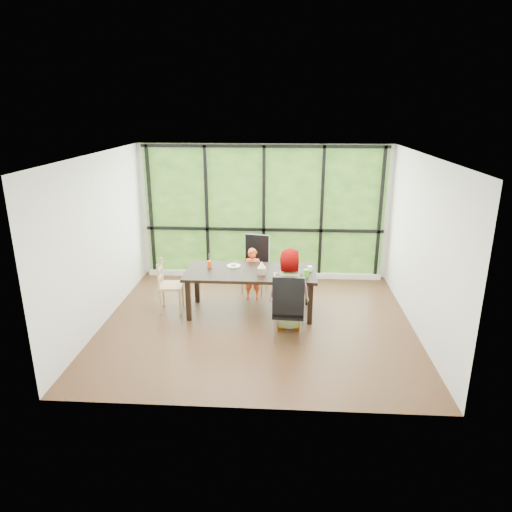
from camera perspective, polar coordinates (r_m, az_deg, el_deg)
name	(u,v)px	position (r m, az deg, el deg)	size (l,w,h in m)	color
ground	(257,323)	(7.61, 0.15, -8.26)	(5.00, 5.00, 0.00)	black
back_wall	(264,212)	(9.29, 0.98, 5.47)	(5.00, 5.00, 0.00)	silver
foliage_backdrop	(264,212)	(9.28, 0.98, 5.44)	(4.80, 0.02, 2.65)	#224C17
window_mullions	(264,213)	(9.24, 0.97, 5.39)	(4.80, 0.06, 2.65)	black
window_sill	(263,274)	(9.57, 0.92, -2.28)	(4.80, 0.12, 0.10)	silver
dining_table	(251,292)	(7.84, -0.69, -4.46)	(2.18, 0.97, 0.75)	black
chair_window_leather	(255,265)	(8.63, -0.17, -1.12)	(0.46, 0.46, 1.08)	black
chair_interior_leather	(289,306)	(6.90, 4.07, -6.24)	(0.46, 0.46, 1.08)	black
chair_end_beech	(171,286)	(8.03, -10.52, -3.63)	(0.42, 0.40, 0.90)	tan
child_toddler	(253,274)	(8.34, -0.40, -2.26)	(0.35, 0.23, 0.96)	#E7511E
child_older	(289,289)	(7.21, 4.12, -4.16)	(0.64, 0.42, 1.31)	gray
placemat	(286,276)	(7.49, 3.79, -2.48)	(0.42, 0.31, 0.01)	tan
plate_far	(234,266)	(7.94, -2.79, -1.22)	(0.24, 0.24, 0.01)	white
plate_near	(287,276)	(7.47, 3.84, -2.49)	(0.21, 0.21, 0.01)	white
orange_cup	(209,264)	(7.91, -5.80, -0.99)	(0.07, 0.07, 0.11)	#F34E0E
green_cup	(306,274)	(7.43, 6.22, -2.18)	(0.09, 0.09, 0.14)	#42D428
white_mug	(310,269)	(7.74, 6.70, -1.56)	(0.08, 0.08, 0.08)	white
tissue_box	(262,271)	(7.54, 0.71, -1.85)	(0.13, 0.13, 0.11)	tan
crepe_rolls_far	(234,264)	(7.93, -2.79, -1.05)	(0.10, 0.12, 0.04)	tan
crepe_rolls_near	(287,275)	(7.47, 3.84, -2.32)	(0.05, 0.12, 0.04)	tan
straw_white	(209,259)	(7.88, -5.82, -0.34)	(0.01, 0.01, 0.20)	white
straw_pink	(306,267)	(7.39, 6.24, -1.39)	(0.01, 0.01, 0.20)	pink
tissue	(262,264)	(7.50, 0.71, -1.05)	(0.12, 0.12, 0.11)	white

